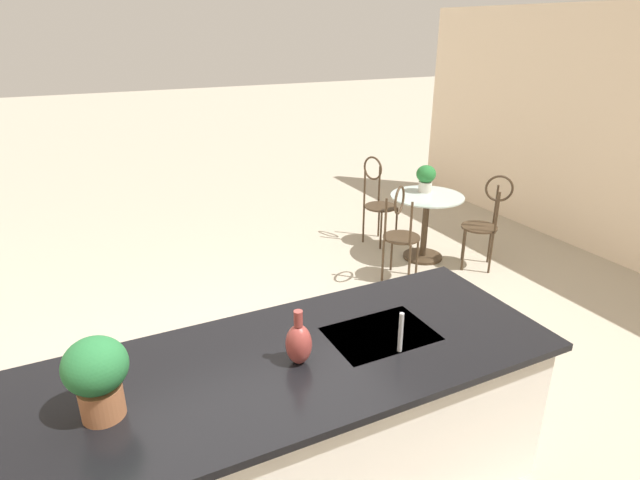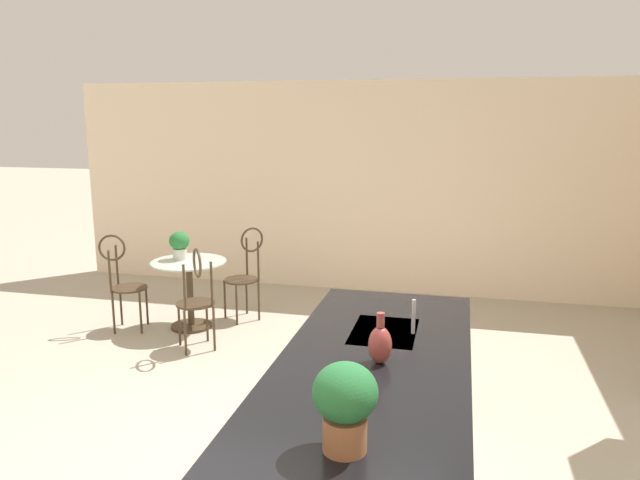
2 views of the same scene
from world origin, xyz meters
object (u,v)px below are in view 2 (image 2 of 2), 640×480
chair_by_island (245,269)px  chair_near_window (196,294)px  potted_plant_counter_far (345,401)px  bistro_table (190,288)px  chair_toward_desk (123,278)px  potted_plant_on_table (179,244)px  vase_on_counter (380,344)px

chair_by_island → chair_near_window: bearing=-7.2°
potted_plant_counter_far → bistro_table: bearing=-145.8°
potted_plant_counter_far → chair_toward_desk: bearing=-137.2°
chair_by_island → bistro_table: bearing=-48.6°
chair_near_window → chair_toward_desk: bearing=-109.7°
potted_plant_on_table → potted_plant_counter_far: 4.36m
bistro_table → potted_plant_on_table: (-0.06, -0.13, 0.47)m
chair_by_island → potted_plant_on_table: (0.36, -0.61, 0.34)m
bistro_table → vase_on_counter: 3.59m
chair_by_island → vase_on_counter: 3.61m
chair_by_island → potted_plant_counter_far: potted_plant_counter_far is taller
chair_by_island → chair_toward_desk: size_ratio=1.00×
potted_plant_on_table → vase_on_counter: size_ratio=1.05×
chair_toward_desk → potted_plant_on_table: bearing=117.6°
chair_near_window → potted_plant_counter_far: (2.92, 2.03, 0.56)m
potted_plant_on_table → vase_on_counter: (2.66, 2.53, 0.12)m
chair_by_island → vase_on_counter: vase_on_counter is taller
potted_plant_counter_far → vase_on_counter: bearing=178.8°
vase_on_counter → potted_plant_counter_far: bearing=-1.2°
chair_toward_desk → potted_plant_on_table: 0.69m
bistro_table → potted_plant_on_table: bearing=-114.9°
chair_by_island → chair_toward_desk: same height
chair_near_window → chair_by_island: (-1.00, 0.13, 0.00)m
bistro_table → potted_plant_counter_far: potted_plant_counter_far is taller
chair_near_window → chair_toward_desk: (-0.36, -1.01, 0.00)m
bistro_table → chair_near_window: (0.58, 0.35, 0.13)m
bistro_table → potted_plant_on_table: potted_plant_on_table is taller
chair_near_window → potted_plant_on_table: (-0.64, -0.48, 0.34)m
chair_toward_desk → chair_near_window: bearing=70.3°
chair_toward_desk → potted_plant_on_table: (-0.28, 0.53, 0.34)m
chair_toward_desk → bistro_table: bearing=108.4°
chair_toward_desk → potted_plant_counter_far: size_ratio=2.80×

